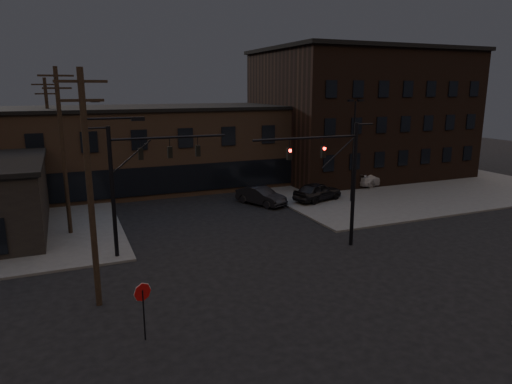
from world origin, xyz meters
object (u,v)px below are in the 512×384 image
traffic_signal_near (339,173)px  parked_car_lot_b (373,178)px  traffic_signal_far (134,176)px  parked_car_lot_a (317,191)px  car_crossing (261,196)px  stop_sign (143,298)px

traffic_signal_near → parked_car_lot_b: (13.82, 14.48, -4.03)m
traffic_signal_near → traffic_signal_far: size_ratio=1.00×
traffic_signal_near → parked_car_lot_a: size_ratio=1.62×
parked_car_lot_a → car_crossing: 5.20m
parked_car_lot_b → car_crossing: 14.13m
traffic_signal_near → parked_car_lot_a: 12.60m
traffic_signal_near → car_crossing: 12.74m
traffic_signal_near → traffic_signal_far: (-12.07, 3.50, 0.08)m
parked_car_lot_a → parked_car_lot_b: parked_car_lot_a is taller
traffic_signal_near → stop_sign: (-13.36, -6.49, -3.09)m
traffic_signal_far → parked_car_lot_a: 19.01m
parked_car_lot_b → car_crossing: (-13.92, -2.43, -0.11)m
parked_car_lot_b → car_crossing: bearing=85.6°
traffic_signal_near → traffic_signal_far: bearing=163.8°
traffic_signal_near → stop_sign: traffic_signal_near is taller
traffic_signal_near → stop_sign: 15.17m
stop_sign → traffic_signal_far: bearing=82.7°
traffic_signal_near → parked_car_lot_a: (4.97, 10.89, -3.94)m
stop_sign → parked_car_lot_b: size_ratio=0.48×
stop_sign → car_crossing: size_ratio=0.52×
traffic_signal_near → traffic_signal_far: 12.57m
stop_sign → parked_car_lot_a: bearing=43.5°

